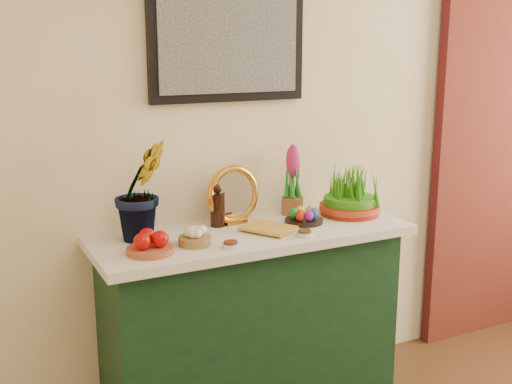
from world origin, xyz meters
The scene contains 13 objects.
sideboard centered at (-0.41, 2.00, 0.42)m, with size 1.30×0.45×0.85m, color #14381B.
tablecloth centered at (-0.41, 2.00, 0.87)m, with size 1.40×0.55×0.04m, color white.
hyacinth_green centered at (-0.87, 2.08, 1.17)m, with size 0.28×0.24×0.55m, color #1E8021.
apple_bowl centered at (-0.90, 1.89, 0.93)m, with size 0.22×0.22×0.09m.
garlic_basket centered at (-0.71, 1.91, 0.92)m, with size 0.17×0.17×0.08m.
vinegar_cruet centered at (-0.52, 2.12, 0.97)m, with size 0.07×0.07×0.19m.
mirror centered at (-0.44, 2.13, 1.02)m, with size 0.27×0.10×0.27m.
book centered at (-0.42, 1.91, 0.90)m, with size 0.14×0.21×0.03m, color gold.
spice_dish_left centered at (-0.59, 1.81, 0.90)m, with size 0.07×0.07×0.03m.
spice_dish_right centered at (-0.25, 1.82, 0.90)m, with size 0.07×0.07×0.03m.
egg_plate centered at (-0.15, 1.99, 0.92)m, with size 0.19×0.19×0.07m.
hyacinth_pink centered at (-0.12, 2.15, 1.04)m, with size 0.10×0.10×0.34m.
wheatgrass_sabzeh centered at (0.12, 2.02, 0.99)m, with size 0.29×0.29×0.23m.
Camera 1 is at (-1.59, -0.42, 1.70)m, focal length 45.00 mm.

